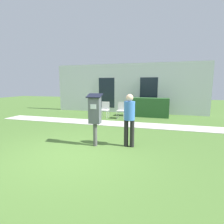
{
  "coord_description": "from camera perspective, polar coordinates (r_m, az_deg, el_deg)",
  "views": [
    {
      "loc": [
        2.24,
        -3.95,
        1.85
      ],
      "look_at": [
        0.84,
        0.94,
        1.05
      ],
      "focal_mm": 28.0,
      "sensor_mm": 36.0,
      "label": 1
    }
  ],
  "objects": [
    {
      "name": "sidewalk",
      "position": [
        8.4,
        0.16,
        -3.73
      ],
      "size": [
        12.0,
        1.1,
        0.02
      ],
      "color": "beige",
      "rests_on": "ground"
    },
    {
      "name": "outdoor_chair_left",
      "position": [
        9.84,
        -2.29,
        1.2
      ],
      "size": [
        0.44,
        0.44,
        0.9
      ],
      "rotation": [
        0.0,
        0.0,
        -0.17
      ],
      "color": "silver",
      "rests_on": "ground"
    },
    {
      "name": "hedge_row",
      "position": [
        10.28,
        12.27,
        1.46
      ],
      "size": [
        2.1,
        0.6,
        1.1
      ],
      "color": "#285628",
      "rests_on": "ground"
    },
    {
      "name": "ground_plane",
      "position": [
        4.9,
        -12.88,
        -13.46
      ],
      "size": [
        40.0,
        40.0,
        0.0
      ],
      "primitive_type": "plane",
      "color": "#476B2D"
    },
    {
      "name": "person_standing",
      "position": [
        5.16,
        5.68,
        -1.38
      ],
      "size": [
        0.32,
        0.32,
        1.58
      ],
      "rotation": [
        0.0,
        0.0,
        0.43
      ],
      "color": "black",
      "rests_on": "ground"
    },
    {
      "name": "parking_meter",
      "position": [
        5.21,
        -5.63,
        -0.3
      ],
      "size": [
        0.44,
        0.31,
        1.59
      ],
      "color": "#4C4C4C",
      "rests_on": "ground"
    },
    {
      "name": "building_facade",
      "position": [
        11.67,
        5.01,
        7.65
      ],
      "size": [
        10.0,
        0.26,
        3.2
      ],
      "color": "silver",
      "rests_on": "ground"
    },
    {
      "name": "outdoor_chair_middle",
      "position": [
        9.65,
        3.12,
        1.04
      ],
      "size": [
        0.44,
        0.44,
        0.9
      ],
      "rotation": [
        0.0,
        0.0,
        0.26
      ],
      "color": "silver",
      "rests_on": "ground"
    }
  ]
}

